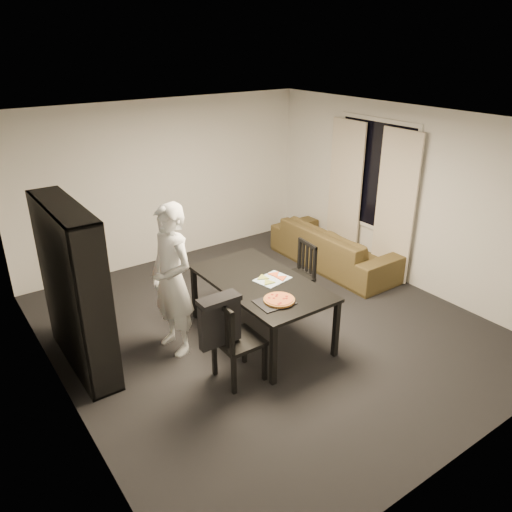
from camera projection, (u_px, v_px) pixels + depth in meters
room at (268, 233)px, 5.94m from camera, size 5.01×5.51×2.61m
window_pane at (375, 175)px, 7.62m from camera, size 0.02×1.40×1.60m
window_frame at (374, 175)px, 7.62m from camera, size 0.03×1.52×1.72m
curtain_left at (395, 207)px, 7.33m from camera, size 0.03×0.70×2.25m
curtain_right at (345, 190)px, 8.11m from camera, size 0.03×0.70×2.25m
bookshelf at (74, 289)px, 5.39m from camera, size 0.35×1.50×1.90m
dining_table at (261, 286)px, 6.02m from camera, size 1.01×1.81×0.76m
chair_left at (231, 336)px, 5.24m from camera, size 0.46×0.46×0.99m
chair_right at (300, 270)px, 6.80m from camera, size 0.47×0.47×0.92m
draped_jacket at (220, 319)px, 5.07m from camera, size 0.46×0.19×0.55m
person at (172, 280)px, 5.67m from camera, size 0.52×0.71×1.82m
baking_tray at (274, 302)px, 5.50m from camera, size 0.42×0.34×0.01m
pepperoni_pizza at (279, 300)px, 5.51m from camera, size 0.35×0.35×0.03m
kitchen_towel at (272, 279)px, 6.03m from camera, size 0.45×0.37×0.01m
pizza_slices at (271, 278)px, 6.03m from camera, size 0.46×0.43×0.01m
sofa at (334, 247)px, 8.06m from camera, size 0.89×2.26×0.66m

